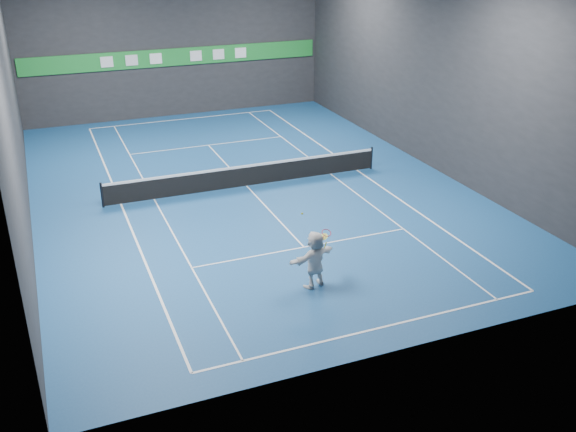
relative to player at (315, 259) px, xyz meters
name	(u,v)px	position (x,y,z in m)	size (l,w,h in m)	color
ground	(247,186)	(0.76, 9.01, -0.95)	(26.00, 26.00, 0.00)	navy
wall_back	(174,40)	(0.76, 22.01, 3.55)	(18.00, 0.10, 9.00)	#262628
wall_front	(413,196)	(0.76, -3.99, 3.55)	(18.00, 0.10, 9.00)	#262628
wall_left	(11,106)	(-8.24, 9.01, 3.55)	(0.10, 26.00, 9.00)	#262628
wall_right	(429,69)	(9.76, 9.01, 3.55)	(0.10, 26.00, 9.00)	#262628
baseline_near	(380,328)	(0.76, -2.88, -0.94)	(10.98, 0.08, 0.01)	white
baseline_far	(184,119)	(0.76, 20.90, -0.94)	(10.98, 0.08, 0.01)	white
sideline_doubles_left	(121,205)	(-4.73, 9.01, -0.94)	(0.08, 23.78, 0.01)	white
sideline_doubles_right	(357,171)	(6.25, 9.01, -0.94)	(0.08, 23.78, 0.01)	white
sideline_singles_left	(154,200)	(-3.35, 9.01, -0.94)	(0.06, 23.78, 0.01)	white
sideline_singles_right	(331,174)	(4.87, 9.01, -0.94)	(0.06, 23.78, 0.01)	white
service_line_near	(304,247)	(0.76, 2.61, -0.94)	(8.23, 0.06, 0.01)	white
service_line_far	(208,145)	(0.76, 15.41, -0.94)	(8.23, 0.06, 0.01)	white
center_service_line	(247,186)	(0.76, 9.01, -0.94)	(0.06, 12.80, 0.01)	white
player	(315,259)	(0.00, 0.00, 0.00)	(1.76, 0.56, 1.89)	silver
tennis_ball	(302,214)	(-0.37, 0.18, 1.56)	(0.06, 0.06, 0.06)	yellow
tennis_net	(247,175)	(0.76, 9.01, -0.41)	(12.50, 0.10, 1.07)	black
sponsor_banner	(176,57)	(0.76, 21.95, 2.55)	(17.64, 0.11, 1.00)	#1E8D32
tennis_racket	(326,235)	(0.38, 0.05, 0.77)	(0.45, 0.38, 0.64)	#AC121D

